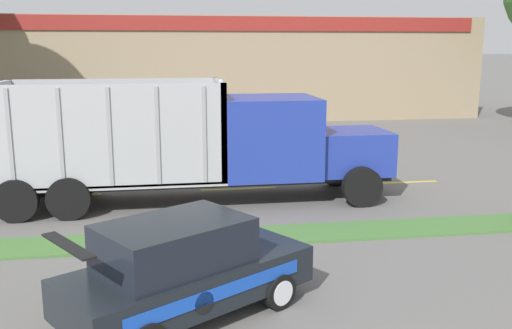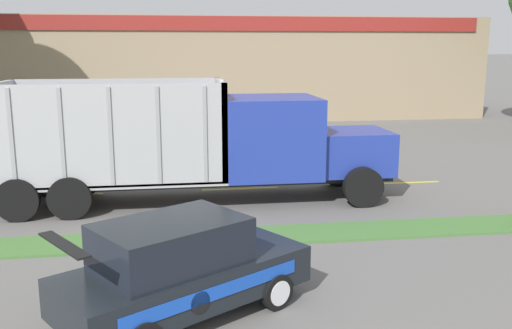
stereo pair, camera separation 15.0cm
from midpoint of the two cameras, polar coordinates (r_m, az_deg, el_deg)
grass_verge at (r=13.38m, az=-2.11°, el=-7.25°), size 120.00×1.30×0.06m
centre_line_3 at (r=18.08m, az=-18.59°, el=-2.91°), size 2.40×0.14×0.01m
centre_line_4 at (r=17.90m, az=-1.33°, el=-2.42°), size 2.40×0.14×0.01m
centre_line_5 at (r=19.30m, az=14.80°, el=-1.77°), size 2.40×0.14×0.01m
dump_truck_lead at (r=16.28m, az=-2.13°, el=1.89°), size 10.89×2.78×3.53m
rally_car at (r=9.48m, az=-7.10°, el=-10.25°), size 4.42×3.68×1.71m
traffic_cone at (r=11.25m, az=-12.13°, el=-9.61°), size 0.51×0.51×0.69m
store_building_backdrop at (r=38.72m, az=-7.85°, el=9.65°), size 37.34×12.10×6.09m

